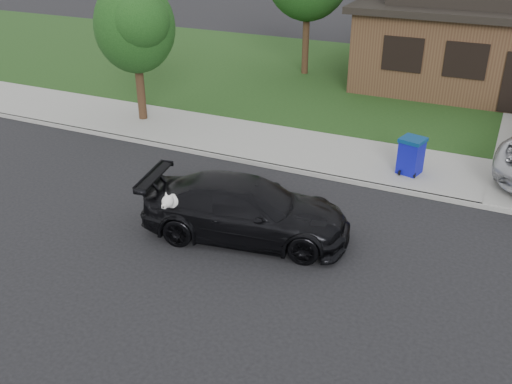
% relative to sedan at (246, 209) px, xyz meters
% --- Properties ---
extents(ground, '(120.00, 120.00, 0.00)m').
position_rel_sedan_xyz_m(ground, '(0.99, 0.13, -0.68)').
color(ground, black).
rests_on(ground, ground).
extents(sidewalk, '(60.00, 3.00, 0.12)m').
position_rel_sedan_xyz_m(sidewalk, '(0.99, 5.13, -0.62)').
color(sidewalk, gray).
rests_on(sidewalk, ground).
extents(curb, '(60.00, 0.12, 0.12)m').
position_rel_sedan_xyz_m(curb, '(0.99, 3.63, -0.62)').
color(curb, gray).
rests_on(curb, ground).
extents(lawn, '(60.00, 13.00, 0.13)m').
position_rel_sedan_xyz_m(lawn, '(0.99, 13.13, -0.61)').
color(lawn, '#193814').
rests_on(lawn, ground).
extents(sedan, '(4.91, 2.68, 1.35)m').
position_rel_sedan_xyz_m(sedan, '(0.00, 0.00, 0.00)').
color(sedan, black).
rests_on(sedan, ground).
extents(recycling_bin, '(0.74, 0.74, 1.01)m').
position_rel_sedan_xyz_m(recycling_bin, '(2.72, 4.70, -0.04)').
color(recycling_bin, '#0E119D').
rests_on(recycling_bin, sidewalk).
extents(tree_2, '(2.73, 2.60, 4.59)m').
position_rel_sedan_xyz_m(tree_2, '(-6.39, 5.24, 2.59)').
color(tree_2, '#332114').
rests_on(tree_2, ground).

